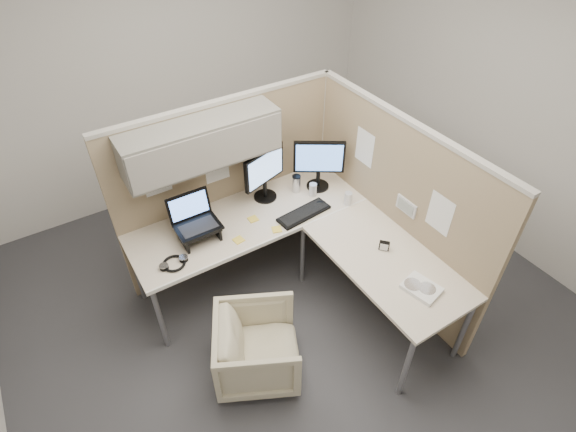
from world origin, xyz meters
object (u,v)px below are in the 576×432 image
monitor_left (264,171)px  office_chair (257,345)px  keyboard (304,213)px  desk (299,239)px

monitor_left → office_chair: bearing=-141.3°
monitor_left → keyboard: bearing=-85.6°
desk → keyboard: (0.17, 0.19, 0.05)m
office_chair → keyboard: 1.13m
office_chair → monitor_left: size_ratio=1.31×
office_chair → keyboard: bearing=-25.5°
desk → monitor_left: 0.65m
desk → keyboard: keyboard is taller
desk → office_chair: size_ratio=3.27×
keyboard → monitor_left: bearing=106.6°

